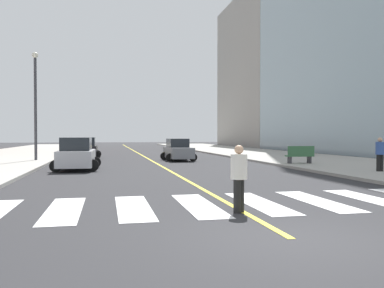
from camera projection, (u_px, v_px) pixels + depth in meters
name	position (u px, v px, depth m)	size (l,w,h in m)	color
ground_plane	(292.00, 239.00, 7.67)	(220.00, 220.00, 0.00)	#28282B
sidewalk_kerb_east	(325.00, 161.00, 29.75)	(10.00, 120.00, 0.15)	#9E9B93
crosswalk_paint	(229.00, 204.00, 11.59)	(13.50, 4.00, 0.01)	silver
lane_divider_paint	(137.00, 152.00, 46.81)	(0.16, 80.00, 0.01)	yellow
parking_garage_concrete	(282.00, 74.00, 74.77)	(18.00, 24.00, 26.57)	#9E9B93
car_silver_nearest	(77.00, 155.00, 22.97)	(2.64, 4.16, 1.84)	#B7B7BC
car_black_second	(86.00, 149.00, 34.24)	(2.52, 4.02, 1.79)	black
car_gray_third	(178.00, 150.00, 31.59)	(2.48, 3.88, 1.70)	slate
park_bench	(300.00, 155.00, 26.25)	(1.82, 0.62, 1.12)	#33603D
pedestrian_crossing	(239.00, 175.00, 10.33)	(0.42, 0.42, 1.71)	black
pedestrian_waiting_east	(380.00, 153.00, 20.48)	(0.42, 0.42, 1.70)	black
street_lamp	(35.00, 97.00, 29.84)	(0.44, 0.44, 7.89)	#38383D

